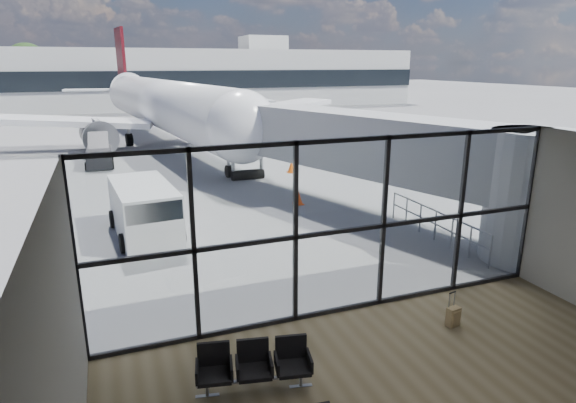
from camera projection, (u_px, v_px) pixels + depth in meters
ground at (161, 127)px, 48.36m from camera, size 220.00×220.00×0.00m
lounge_shell at (483, 302)px, 7.36m from camera, size 12.02×8.01×4.51m
glass_curtain_wall at (341, 229)px, 11.78m from camera, size 12.10×0.12×4.50m
jet_bridge at (371, 150)px, 19.66m from camera, size 8.00×16.50×4.33m
apron_railing at (435, 221)px, 17.25m from camera, size 0.06×5.46×1.11m
far_terminal at (136, 78)px, 66.74m from camera, size 80.00×12.20×11.00m
tree_5 at (28, 65)px, 70.39m from camera, size 6.27×6.27×9.03m
seating_row at (254, 363)px, 9.35m from camera, size 2.23×1.03×0.99m
suitcase at (453, 317)px, 11.63m from camera, size 0.35×0.28×0.87m
airliner at (161, 104)px, 38.46m from camera, size 32.62×37.95×9.80m
service_van at (145, 210)px, 17.54m from camera, size 2.49×4.61×1.94m
belt_loader at (99, 156)px, 29.71m from camera, size 1.66×4.05×1.86m
traffic_cone_a at (298, 198)px, 21.72m from camera, size 0.44×0.44×0.63m
traffic_cone_c at (291, 167)px, 28.06m from camera, size 0.48×0.48×0.68m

